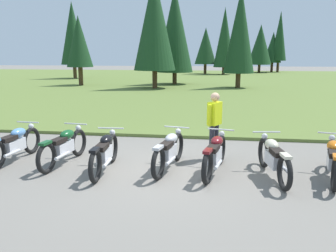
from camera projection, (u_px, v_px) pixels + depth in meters
ground_plane at (164, 170)px, 7.76m from camera, size 140.00×140.00×0.00m
grass_moorland at (204, 82)px, 32.00m from camera, size 80.00×44.00×0.10m
forest_treeline at (244, 35)px, 34.91m from camera, size 36.87×28.78×8.82m
motorcycle_sky_blue at (15, 144)px, 8.34m from camera, size 0.62×2.10×0.88m
motorcycle_british_green at (64, 146)px, 8.14m from camera, size 0.62×2.10×0.88m
motorcycle_black at (105, 152)px, 7.62m from camera, size 0.62×2.10×0.88m
motorcycle_silver at (169, 150)px, 7.76m from camera, size 0.66×2.08×0.88m
motorcycle_maroon at (215, 154)px, 7.51m from camera, size 0.70×2.08×0.88m
motorcycle_cream at (273, 158)px, 7.22m from camera, size 0.66×2.09×0.88m
motorcycle_orange at (333, 159)px, 7.12m from camera, size 0.74×2.06×0.88m
rider_with_back_turned at (214, 122)px, 8.41m from camera, size 0.37×0.49×1.67m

